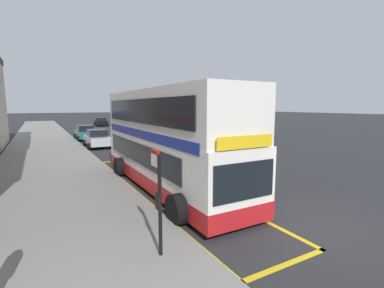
{
  "coord_description": "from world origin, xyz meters",
  "views": [
    {
      "loc": [
        -7.45,
        -5.28,
        3.71
      ],
      "look_at": [
        -0.89,
        6.4,
        1.85
      ],
      "focal_mm": 25.71,
      "sensor_mm": 36.0,
      "label": 1
    }
  ],
  "objects_px": {
    "bus_stop_sign": "(158,193)",
    "parked_car_silver_kerbside": "(97,138)",
    "double_decker_bus": "(166,143)",
    "parked_car_white_ahead": "(152,135)",
    "parked_car_teal_far": "(85,133)",
    "parked_car_black_distant": "(101,122)"
  },
  "relations": [
    {
      "from": "bus_stop_sign",
      "to": "parked_car_teal_far",
      "type": "distance_m",
      "value": 26.22
    },
    {
      "from": "parked_car_black_distant",
      "to": "parked_car_silver_kerbside",
      "type": "bearing_deg",
      "value": -98.98
    },
    {
      "from": "double_decker_bus",
      "to": "parked_car_silver_kerbside",
      "type": "xyz_separation_m",
      "value": [
        -0.41,
        14.38,
        -1.26
      ]
    },
    {
      "from": "bus_stop_sign",
      "to": "parked_car_black_distant",
      "type": "height_order",
      "value": "bus_stop_sign"
    },
    {
      "from": "parked_car_silver_kerbside",
      "to": "parked_car_white_ahead",
      "type": "bearing_deg",
      "value": -173.33
    },
    {
      "from": "bus_stop_sign",
      "to": "parked_car_white_ahead",
      "type": "height_order",
      "value": "bus_stop_sign"
    },
    {
      "from": "double_decker_bus",
      "to": "parked_car_white_ahead",
      "type": "relative_size",
      "value": 2.61
    },
    {
      "from": "parked_car_teal_far",
      "to": "parked_car_silver_kerbside",
      "type": "bearing_deg",
      "value": -90.73
    },
    {
      "from": "parked_car_white_ahead",
      "to": "parked_car_teal_far",
      "type": "relative_size",
      "value": 1.0
    },
    {
      "from": "parked_car_white_ahead",
      "to": "parked_car_silver_kerbside",
      "type": "relative_size",
      "value": 1.0
    },
    {
      "from": "bus_stop_sign",
      "to": "parked_car_silver_kerbside",
      "type": "height_order",
      "value": "bus_stop_sign"
    },
    {
      "from": "double_decker_bus",
      "to": "parked_car_teal_far",
      "type": "xyz_separation_m",
      "value": [
        -0.52,
        20.68,
        -1.26
      ]
    },
    {
      "from": "parked_car_silver_kerbside",
      "to": "parked_car_teal_far",
      "type": "xyz_separation_m",
      "value": [
        -0.11,
        6.31,
        0.0
      ]
    },
    {
      "from": "parked_car_teal_far",
      "to": "parked_car_white_ahead",
      "type": "bearing_deg",
      "value": -46.11
    },
    {
      "from": "bus_stop_sign",
      "to": "double_decker_bus",
      "type": "bearing_deg",
      "value": 64.4
    },
    {
      "from": "double_decker_bus",
      "to": "bus_stop_sign",
      "type": "height_order",
      "value": "double_decker_bus"
    },
    {
      "from": "parked_car_white_ahead",
      "to": "parked_car_teal_far",
      "type": "distance_m",
      "value": 7.93
    },
    {
      "from": "parked_car_silver_kerbside",
      "to": "parked_car_black_distant",
      "type": "height_order",
      "value": "same"
    },
    {
      "from": "double_decker_bus",
      "to": "parked_car_black_distant",
      "type": "bearing_deg",
      "value": 82.81
    },
    {
      "from": "parked_car_black_distant",
      "to": "parked_car_teal_far",
      "type": "xyz_separation_m",
      "value": [
        -5.75,
        -20.73,
        0.0
      ]
    },
    {
      "from": "parked_car_white_ahead",
      "to": "parked_car_silver_kerbside",
      "type": "height_order",
      "value": "same"
    },
    {
      "from": "bus_stop_sign",
      "to": "parked_car_silver_kerbside",
      "type": "relative_size",
      "value": 0.6
    }
  ]
}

